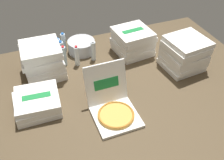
# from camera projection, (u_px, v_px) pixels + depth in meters

# --- Properties ---
(ground_plane) EXTENTS (3.20, 2.40, 0.02)m
(ground_plane) POSITION_uv_depth(u_px,v_px,m) (120.00, 96.00, 2.69)
(ground_plane) COLOR #4C3D28
(open_pizza_box) EXTENTS (0.40, 0.52, 0.42)m
(open_pizza_box) POSITION_uv_depth(u_px,v_px,m) (113.00, 106.00, 2.46)
(open_pizza_box) COLOR white
(open_pizza_box) RESTS_ON ground_plane
(pizza_stack_left_far) EXTENTS (0.43, 0.43, 0.36)m
(pizza_stack_left_far) POSITION_uv_depth(u_px,v_px,m) (42.00, 60.00, 2.84)
(pizza_stack_left_far) COLOR white
(pizza_stack_left_far) RESTS_ON ground_plane
(pizza_stack_center_near) EXTENTS (0.46, 0.46, 0.31)m
(pizza_stack_center_near) POSITION_uv_depth(u_px,v_px,m) (133.00, 41.00, 3.18)
(pizza_stack_center_near) COLOR white
(pizza_stack_center_near) RESTS_ON ground_plane
(pizza_stack_right_near) EXTENTS (0.43, 0.43, 0.16)m
(pizza_stack_right_near) POSITION_uv_depth(u_px,v_px,m) (37.00, 103.00, 2.50)
(pizza_stack_right_near) COLOR white
(pizza_stack_right_near) RESTS_ON ground_plane
(pizza_stack_right_mid) EXTENTS (0.46, 0.46, 0.36)m
(pizza_stack_right_mid) POSITION_uv_depth(u_px,v_px,m) (184.00, 54.00, 2.94)
(pizza_stack_right_mid) COLOR white
(pizza_stack_right_mid) RESTS_ON ground_plane
(ice_bucket) EXTENTS (0.33, 0.33, 0.15)m
(ice_bucket) POSITION_uv_depth(u_px,v_px,m) (81.00, 46.00, 3.24)
(ice_bucket) COLOR #B7BABF
(ice_bucket) RESTS_ON ground_plane
(water_bottle_0) EXTENTS (0.06, 0.06, 0.25)m
(water_bottle_0) POSITION_uv_depth(u_px,v_px,m) (93.00, 51.00, 3.09)
(water_bottle_0) COLOR white
(water_bottle_0) RESTS_ON ground_plane
(water_bottle_1) EXTENTS (0.06, 0.06, 0.25)m
(water_bottle_1) POSITION_uv_depth(u_px,v_px,m) (62.00, 51.00, 3.09)
(water_bottle_1) COLOR silver
(water_bottle_1) RESTS_ON ground_plane
(water_bottle_2) EXTENTS (0.06, 0.06, 0.25)m
(water_bottle_2) POSITION_uv_depth(u_px,v_px,m) (64.00, 43.00, 3.22)
(water_bottle_2) COLOR silver
(water_bottle_2) RESTS_ON ground_plane
(water_bottle_3) EXTENTS (0.06, 0.06, 0.25)m
(water_bottle_3) POSITION_uv_depth(u_px,v_px,m) (77.00, 56.00, 3.01)
(water_bottle_3) COLOR white
(water_bottle_3) RESTS_ON ground_plane
(water_bottle_4) EXTENTS (0.06, 0.06, 0.25)m
(water_bottle_4) POSITION_uv_depth(u_px,v_px,m) (64.00, 56.00, 3.01)
(water_bottle_4) COLOR silver
(water_bottle_4) RESTS_ON ground_plane
(water_bottle_5) EXTENTS (0.06, 0.06, 0.25)m
(water_bottle_5) POSITION_uv_depth(u_px,v_px,m) (59.00, 48.00, 3.13)
(water_bottle_5) COLOR white
(water_bottle_5) RESTS_ON ground_plane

